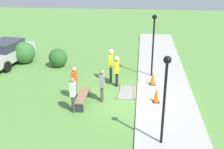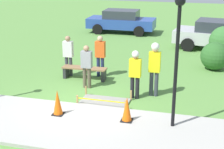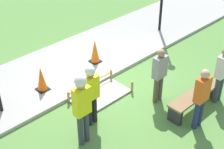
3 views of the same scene
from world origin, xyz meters
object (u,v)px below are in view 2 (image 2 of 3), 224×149
at_px(worker_supervisor, 155,64).
at_px(parked_car_blue, 121,21).
at_px(traffic_cone_near_patch, 58,103).
at_px(traffic_cone_far_patch, 127,109).
at_px(worker_assistant, 135,70).
at_px(bystander_in_gray_shirt, 68,53).
at_px(park_bench, 84,71).
at_px(bystander_in_white_shirt, 87,64).
at_px(lamppost_near, 178,43).
at_px(bystander_in_orange_shirt, 100,54).
at_px(parked_car_silver, 219,35).

distance_m(worker_supervisor, parked_car_blue, 11.15).
xyz_separation_m(traffic_cone_near_patch, worker_supervisor, (2.59, 2.52, 0.70)).
distance_m(traffic_cone_far_patch, worker_assistant, 2.08).
xyz_separation_m(bystander_in_gray_shirt, parked_car_blue, (0.06, 9.18, -0.18)).
height_order(traffic_cone_near_patch, park_bench, traffic_cone_near_patch).
height_order(traffic_cone_near_patch, bystander_in_white_shirt, bystander_in_white_shirt).
bearing_deg(lamppost_near, bystander_in_gray_shirt, 141.54).
distance_m(traffic_cone_far_patch, bystander_in_orange_shirt, 4.47).
bearing_deg(traffic_cone_near_patch, worker_assistant, 46.86).
bearing_deg(bystander_in_white_shirt, traffic_cone_far_patch, -50.45).
bearing_deg(bystander_in_white_shirt, worker_assistant, -16.03).
distance_m(bystander_in_gray_shirt, parked_car_blue, 9.18).
height_order(bystander_in_gray_shirt, parked_car_blue, bystander_in_gray_shirt).
bearing_deg(parked_car_silver, bystander_in_white_shirt, -115.70).
bearing_deg(parked_car_silver, lamppost_near, -90.16).
distance_m(bystander_in_white_shirt, lamppost_near, 4.58).
height_order(bystander_in_orange_shirt, parked_car_silver, bystander_in_orange_shirt).
xyz_separation_m(lamppost_near, parked_car_silver, (1.47, 9.84, -1.71)).
distance_m(park_bench, lamppost_near, 5.63).
bearing_deg(worker_supervisor, bystander_in_orange_shirt, 147.55).
relative_size(park_bench, bystander_in_gray_shirt, 1.07).
relative_size(bystander_in_gray_shirt, bystander_in_white_shirt, 1.03).
distance_m(worker_assistant, bystander_in_white_shirt, 2.04).
relative_size(traffic_cone_far_patch, worker_assistant, 0.44).
bearing_deg(bystander_in_orange_shirt, parked_car_silver, 50.73).
xyz_separation_m(worker_assistant, bystander_in_gray_shirt, (-3.16, 1.73, -0.07)).
distance_m(traffic_cone_far_patch, bystander_in_gray_shirt, 5.02).
relative_size(worker_supervisor, worker_assistant, 1.13).
xyz_separation_m(traffic_cone_far_patch, worker_supervisor, (0.44, 2.40, 0.72)).
bearing_deg(worker_supervisor, parked_car_blue, 109.43).
distance_m(traffic_cone_far_patch, parked_car_blue, 13.32).
height_order(worker_supervisor, parked_car_silver, worker_supervisor).
bearing_deg(lamppost_near, traffic_cone_near_patch, -177.72).
bearing_deg(worker_assistant, lamppost_near, -52.65).
distance_m(worker_assistant, lamppost_near, 2.91).
height_order(traffic_cone_far_patch, parked_car_blue, parked_car_blue).
height_order(bystander_in_gray_shirt, lamppost_near, lamppost_near).
bearing_deg(park_bench, lamppost_near, -41.61).
distance_m(bystander_in_gray_shirt, parked_car_silver, 8.68).
distance_m(park_bench, worker_assistant, 2.87).
bearing_deg(park_bench, traffic_cone_far_patch, -53.85).
height_order(park_bench, worker_supervisor, worker_supervisor).
height_order(bystander_in_orange_shirt, bystander_in_gray_shirt, bystander_in_orange_shirt).
xyz_separation_m(bystander_in_white_shirt, lamppost_near, (3.46, -2.54, 1.60)).
bearing_deg(worker_assistant, bystander_in_white_shirt, 163.97).
bearing_deg(parked_car_blue, bystander_in_white_shirt, -83.51).
distance_m(bystander_in_orange_shirt, parked_car_silver, 7.63).
distance_m(worker_supervisor, lamppost_near, 2.88).
bearing_deg(lamppost_near, bystander_in_orange_shirt, 130.43).
distance_m(traffic_cone_far_patch, parked_car_silver, 10.27).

